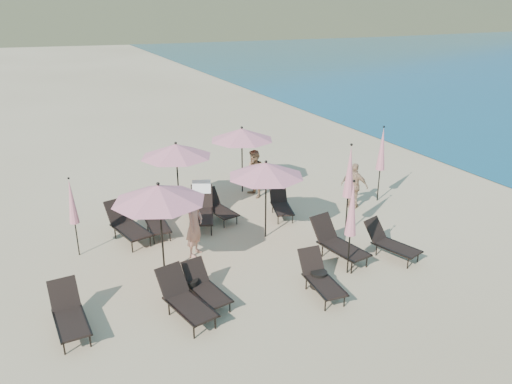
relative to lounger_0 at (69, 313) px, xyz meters
name	(u,v)px	position (x,y,z in m)	size (l,w,h in m)	color
ground	(313,277)	(5.82, -0.29, -0.43)	(800.00, 800.00, 0.00)	#D6BA8C
lounger_0	(69,313)	(0.00, 0.00, 0.00)	(0.72, 1.64, 0.92)	black
lounger_1	(185,299)	(2.37, -0.53, 0.02)	(1.02, 1.80, 0.97)	black
lounger_2	(205,287)	(2.97, -0.17, -0.04)	(0.82, 1.55, 0.85)	black
lounger_3	(320,277)	(5.60, -0.95, -0.01)	(0.70, 1.61, 0.90)	black
lounger_4	(337,242)	(6.93, 0.34, 0.05)	(0.99, 1.87, 1.02)	black
lounger_5	(390,242)	(8.30, -0.16, -0.01)	(1.05, 1.69, 0.91)	black
lounger_6	(127,224)	(1.99, 3.87, 0.05)	(1.10, 1.91, 1.03)	black
lounger_7	(156,221)	(2.86, 3.95, -0.03)	(0.63, 1.52, 0.86)	black
lounger_8	(202,206)	(4.35, 4.07, 0.13)	(1.27, 2.00, 1.18)	black
lounger_9	(218,207)	(4.92, 4.14, -0.02)	(0.86, 1.60, 0.87)	black
lounger_10	(281,204)	(6.88, 3.56, -0.03)	(0.94, 1.58, 0.85)	black
umbrella_open_0	(159,193)	(2.44, 1.52, 1.78)	(2.32, 2.32, 2.50)	black
umbrella_open_1	(266,170)	(5.73, 2.33, 1.67)	(2.21, 2.21, 2.38)	black
umbrella_open_2	(176,150)	(3.90, 5.06, 1.74)	(2.28, 2.28, 2.45)	black
umbrella_open_3	(242,134)	(6.59, 6.05, 1.74)	(2.28, 2.28, 2.45)	black
umbrella_closed_0	(352,209)	(6.74, -0.45, 1.35)	(0.30, 0.30, 2.56)	black
umbrella_closed_1	(382,149)	(10.55, 3.27, 1.44)	(0.31, 0.31, 2.68)	black
umbrella_closed_2	(72,202)	(0.55, 3.46, 1.16)	(0.27, 0.27, 2.28)	black
umbrella_closed_3	(350,172)	(8.01, 1.50, 1.53)	(0.33, 0.33, 2.82)	black
side_table_0	(190,288)	(2.72, 0.19, -0.20)	(0.40, 0.40, 0.46)	black
side_table_1	(319,279)	(5.70, -0.72, -0.22)	(0.41, 0.41, 0.42)	black
beachgoer_a	(194,225)	(3.49, 2.15, 0.46)	(0.65, 0.43, 1.78)	tan
beachgoer_b	(254,174)	(6.79, 5.42, 0.42)	(0.83, 0.65, 1.71)	#9C7250
beachgoer_c	(354,186)	(9.41, 3.11, 0.35)	(0.91, 0.38, 1.56)	tan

